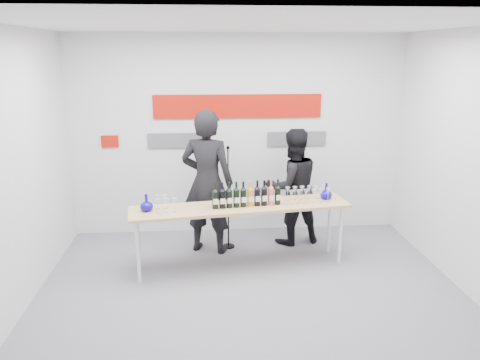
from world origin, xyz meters
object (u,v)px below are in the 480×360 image
at_px(presenter_left, 207,182).
at_px(presenter_right, 292,187).
at_px(tasting_table, 241,210).
at_px(mic_stand, 228,217).

distance_m(presenter_left, presenter_right, 1.25).
height_order(tasting_table, mic_stand, mic_stand).
distance_m(presenter_left, mic_stand, 0.63).
bearing_deg(tasting_table, presenter_right, 35.84).
bearing_deg(presenter_right, presenter_left, -4.05).
distance_m(tasting_table, presenter_right, 1.12).
bearing_deg(tasting_table, presenter_left, 119.41).
bearing_deg(presenter_left, presenter_right, -151.07).
xyz_separation_m(tasting_table, mic_stand, (-0.12, 0.64, -0.32)).
relative_size(presenter_left, presenter_right, 1.18).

